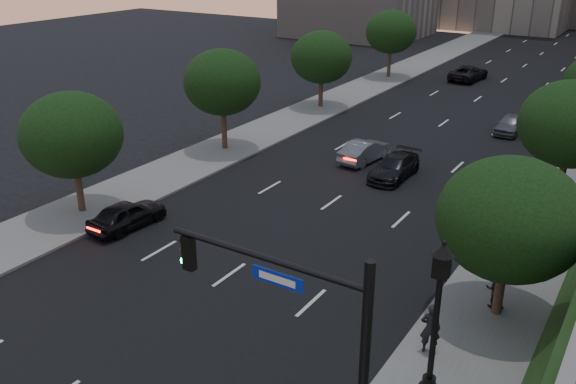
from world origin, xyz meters
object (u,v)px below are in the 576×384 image
Objects in this scene: sedan_mid_left at (365,151)px; pedestrian_c at (536,229)px; sedan_near_left at (127,214)px; sedan_near_right at (394,167)px; street_lamp at (434,333)px; sedan_far_right at (510,124)px; pedestrian_a at (430,328)px; traffic_signal_mast at (321,373)px; sedan_far_left at (469,73)px; pedestrian_b at (496,289)px.

pedestrian_c reaches higher than sedan_mid_left.
sedan_near_left is 0.90× the size of sedan_near_right.
street_lamp is 30.53m from sedan_far_right.
sedan_near_left is at bearing -26.27° from pedestrian_a.
traffic_signal_mast is 34.79m from sedan_far_right.
sedan_mid_left is 27.22m from sedan_far_left.
street_lamp is at bearing -80.57° from sedan_far_right.
sedan_near_left is 42.28m from sedan_far_left.
sedan_near_left reaches higher than sedan_near_right.
street_lamp is 3.32× the size of pedestrian_c.
pedestrian_a is at bearing 109.50° from street_lamp.
pedestrian_c is (0.51, 12.28, -1.64)m from street_lamp.
sedan_far_left is at bearing 105.61° from street_lamp.
sedan_near_right is at bearing -118.27° from sedan_near_left.
pedestrian_c is (17.30, 8.32, 0.30)m from sedan_near_left.
pedestrian_b is (11.50, -12.64, 0.23)m from sedan_mid_left.
pedestrian_a is at bearing -81.46° from sedan_far_right.
traffic_signal_mast is 4.70m from street_lamp.
sedan_near_right is 13.33m from sedan_far_right.
sedan_mid_left is at bearing 120.61° from street_lamp.
sedan_near_right is (-7.17, 21.62, -3.01)m from traffic_signal_mast.
traffic_signal_mast is 1.30× the size of sedan_far_left.
sedan_near_right is at bearing 155.29° from sedan_mid_left.
street_lamp is at bearing 82.60° from pedestrian_c.
sedan_near_right is at bearing -64.01° from pedestrian_b.
sedan_mid_left is at bearing -78.40° from pedestrian_a.
traffic_signal_mast is at bearing 155.52° from sedan_near_left.
pedestrian_b is (17.11, 2.29, 0.23)m from sedan_near_left.
traffic_signal_mast is 25.49m from sedan_mid_left.
traffic_signal_mast reaches higher than pedestrian_c.
sedan_far_left is (-12.87, 46.06, -1.89)m from street_lamp.
sedan_mid_left is (5.61, 14.93, 0.00)m from sedan_near_left.
sedan_near_left is at bearing -121.80° from sedan_near_right.
traffic_signal_mast is 22.98m from sedan_near_right.
traffic_signal_mast is at bearing 68.75° from pedestrian_b.
sedan_far_right is at bearing 74.90° from sedan_near_right.
sedan_near_right is 2.93× the size of pedestrian_b.
traffic_signal_mast is 4.14× the size of pedestrian_c.
traffic_signal_mast is 11.13m from pedestrian_b.
pedestrian_b is at bearing 83.13° from pedestrian_c.
traffic_signal_mast is 1.53× the size of sedan_near_right.
sedan_near_right is 1.13× the size of sedan_far_right.
street_lamp is at bearing 170.59° from sedan_near_left.
pedestrian_a is (-0.82, 2.33, -1.56)m from street_lamp.
sedan_near_left is 28.68m from sedan_far_right.
street_lamp is at bearing 127.53° from sedan_mid_left.
street_lamp is at bearing -63.49° from sedan_near_right.
pedestrian_c is at bearing 83.85° from traffic_signal_mast.
pedestrian_a is at bearing 77.35° from pedestrian_c.
sedan_mid_left is at bearing -60.40° from pedestrian_b.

